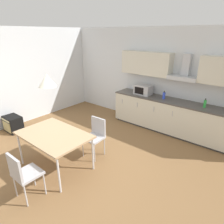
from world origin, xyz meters
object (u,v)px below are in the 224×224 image
(bottle_green, at_px, (205,104))
(chair_near_right, at_px, (22,172))
(dining_table, at_px, (54,136))
(microwave, at_px, (143,90))
(bottle_blue, at_px, (164,96))
(pendant_lamp, at_px, (47,80))
(guitar_amp, at_px, (13,124))
(chair_far_right, at_px, (96,133))

(bottle_green, height_order, chair_near_right, bottle_green)
(dining_table, bearing_deg, chair_near_right, -69.48)
(microwave, xyz_separation_m, bottle_blue, (0.67, -0.03, -0.04))
(pendant_lamp, bearing_deg, microwave, 85.81)
(microwave, bearing_deg, pendant_lamp, -94.19)
(bottle_green, xyz_separation_m, pendant_lamp, (-1.95, -2.96, 0.81))
(bottle_blue, bearing_deg, guitar_amp, -139.28)
(bottle_green, height_order, dining_table, bottle_green)
(chair_near_right, height_order, pendant_lamp, pendant_lamp)
(chair_near_right, distance_m, pendant_lamp, 1.58)
(microwave, distance_m, chair_near_right, 3.87)
(chair_far_right, relative_size, pendant_lamp, 2.72)
(microwave, relative_size, guitar_amp, 0.92)
(bottle_green, relative_size, pendant_lamp, 0.70)
(bottle_blue, distance_m, chair_far_right, 2.23)
(chair_near_right, bearing_deg, microwave, 91.49)
(microwave, bearing_deg, guitar_amp, -132.25)
(bottle_green, distance_m, chair_far_right, 2.71)
(microwave, relative_size, pendant_lamp, 1.50)
(bottle_blue, xyz_separation_m, chair_near_right, (-0.57, -3.81, -0.48))
(chair_near_right, bearing_deg, guitar_amp, 157.75)
(guitar_amp, height_order, pendant_lamp, pendant_lamp)
(bottle_blue, relative_size, dining_table, 0.16)
(chair_far_right, distance_m, pendant_lamp, 1.58)
(chair_near_right, bearing_deg, chair_far_right, 90.12)
(chair_near_right, height_order, guitar_amp, chair_near_right)
(bottle_blue, relative_size, pendant_lamp, 0.70)
(chair_far_right, bearing_deg, microwave, 92.58)
(microwave, relative_size, dining_table, 0.34)
(bottle_green, bearing_deg, pendant_lamp, -123.31)
(bottle_blue, relative_size, guitar_amp, 0.43)
(microwave, xyz_separation_m, pendant_lamp, (-0.22, -2.98, 0.77))
(microwave, height_order, bottle_green, microwave)
(pendant_lamp, bearing_deg, dining_table, 90.00)
(microwave, distance_m, guitar_amp, 3.83)
(guitar_amp, bearing_deg, bottle_green, 32.91)
(dining_table, height_order, guitar_amp, dining_table)
(dining_table, distance_m, pendant_lamp, 1.11)
(bottle_green, bearing_deg, guitar_amp, -147.09)
(microwave, xyz_separation_m, chair_far_right, (0.10, -2.13, -0.52))
(chair_far_right, bearing_deg, dining_table, -110.30)
(bottle_green, height_order, chair_far_right, bottle_green)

